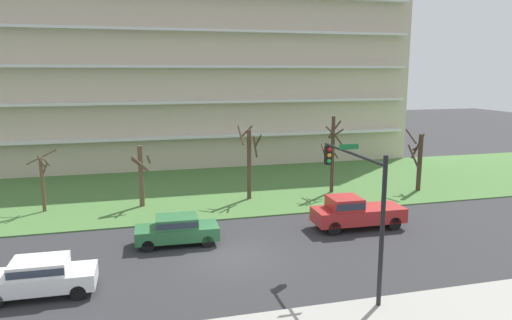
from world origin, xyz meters
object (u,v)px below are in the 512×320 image
(tree_center, at_px, (249,160))
(traffic_signal_mast, at_px, (359,192))
(tree_far_right, at_px, (418,159))
(tree_right, at_px, (333,152))
(tree_left, at_px, (141,175))
(sedan_green_center_right, at_px, (177,229))
(sedan_white_near_left, at_px, (40,275))
(tree_far_left, at_px, (43,180))
(pickup_red_center_left, at_px, (355,212))

(tree_center, height_order, traffic_signal_mast, traffic_signal_mast)
(tree_far_right, bearing_deg, traffic_signal_mast, -131.09)
(tree_right, distance_m, tree_far_right, 6.82)
(tree_left, xyz_separation_m, tree_right, (14.12, 0.25, 0.92))
(traffic_signal_mast, bearing_deg, sedan_green_center_right, 134.29)
(sedan_white_near_left, bearing_deg, tree_left, 71.55)
(tree_center, bearing_deg, tree_right, 1.99)
(tree_far_left, distance_m, tree_right, 20.45)
(tree_far_left, distance_m, tree_center, 13.91)
(sedan_white_near_left, relative_size, traffic_signal_mast, 0.73)
(tree_far_right, bearing_deg, tree_left, 177.60)
(pickup_red_center_left, bearing_deg, traffic_signal_mast, 65.40)
(tree_far_left, bearing_deg, sedan_green_center_right, -46.37)
(sedan_green_center_right, relative_size, traffic_signal_mast, 0.73)
(tree_far_right, distance_m, sedan_white_near_left, 27.75)
(tree_far_left, distance_m, sedan_green_center_right, 11.53)
(tree_far_right, bearing_deg, tree_center, 176.13)
(tree_left, bearing_deg, pickup_red_center_left, -32.81)
(sedan_green_center_right, height_order, traffic_signal_mast, traffic_signal_mast)
(tree_left, relative_size, tree_center, 0.79)
(tree_far_left, bearing_deg, tree_right, -0.77)
(tree_center, xyz_separation_m, tree_right, (6.54, 0.23, 0.27))
(tree_far_left, bearing_deg, tree_far_right, -2.95)
(traffic_signal_mast, bearing_deg, sedan_white_near_left, 168.53)
(tree_center, distance_m, sedan_white_near_left, 17.31)
(tree_left, relative_size, pickup_red_center_left, 0.78)
(tree_right, bearing_deg, sedan_green_center_right, -147.34)
(tree_right, bearing_deg, tree_far_left, 179.23)
(pickup_red_center_left, xyz_separation_m, sedan_green_center_right, (-10.44, -0.01, -0.14))
(sedan_white_near_left, height_order, sedan_green_center_right, same)
(tree_right, distance_m, sedan_green_center_right, 15.04)
(sedan_white_near_left, bearing_deg, traffic_signal_mast, -10.03)
(sedan_white_near_left, bearing_deg, tree_far_left, 99.72)
(tree_right, bearing_deg, tree_left, -178.99)
(sedan_white_near_left, height_order, traffic_signal_mast, traffic_signal_mast)
(tree_far_left, height_order, sedan_white_near_left, tree_far_left)
(sedan_white_near_left, height_order, pickup_red_center_left, pickup_red_center_left)
(tree_right, xyz_separation_m, traffic_signal_mast, (-5.55, -15.16, 1.01))
(tree_center, height_order, sedan_white_near_left, tree_center)
(tree_far_right, height_order, pickup_red_center_left, tree_far_right)
(tree_left, bearing_deg, tree_center, 0.16)
(pickup_red_center_left, relative_size, traffic_signal_mast, 0.89)
(tree_center, height_order, pickup_red_center_left, tree_center)
(tree_far_left, relative_size, tree_far_right, 0.84)
(pickup_red_center_left, xyz_separation_m, traffic_signal_mast, (-3.47, -7.15, 3.21))
(tree_far_right, relative_size, sedan_green_center_right, 1.08)
(tree_left, distance_m, tree_center, 7.60)
(tree_left, xyz_separation_m, sedan_white_near_left, (-4.44, -12.27, -1.43))
(sedan_white_near_left, bearing_deg, sedan_green_center_right, 38.11)
(tree_far_left, height_order, tree_center, tree_center)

